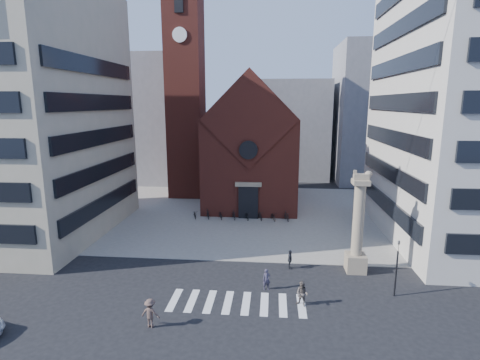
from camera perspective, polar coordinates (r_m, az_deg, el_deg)
name	(u,v)px	position (r m, az deg, el deg)	size (l,w,h in m)	color
ground	(234,283)	(30.68, -0.96, -15.37)	(120.00, 120.00, 0.00)	black
piazza	(249,213)	(48.31, 1.44, -5.09)	(46.00, 30.00, 0.05)	gray
zebra_crossing	(237,303)	(28.00, -0.47, -18.19)	(10.20, 3.20, 0.01)	white
church	(252,146)	(52.63, 1.91, 5.15)	(12.00, 16.65, 18.00)	maroon
campanile	(186,90)	(56.69, -8.29, 13.36)	(5.50, 5.50, 31.20)	maroon
building_left	(14,112)	(45.92, -31.20, 8.83)	(18.00, 20.00, 26.00)	tan
bg_block_left	(148,119)	(71.04, -13.88, 8.95)	(16.00, 14.00, 22.00)	gray
bg_block_mid	(290,129)	(72.40, 7.61, 7.64)	(14.00, 12.00, 18.00)	gray
bg_block_right	(382,114)	(71.77, 20.82, 9.36)	(16.00, 14.00, 24.00)	gray
lion_column	(358,232)	(32.71, 17.48, -7.60)	(1.63, 1.60, 8.68)	gray
traffic_light	(397,267)	(30.05, 22.76, -12.12)	(0.13, 0.16, 4.30)	black
pedestrian_0	(267,279)	(29.40, 4.06, -14.88)	(0.60, 0.39, 1.64)	#322E41
pedestrian_1	(302,294)	(27.57, 9.45, -16.75)	(0.87, 0.68, 1.80)	#594E47
pedestrian_2	(290,259)	(32.93, 7.62, -11.91)	(0.97, 0.40, 1.66)	#212228
pedestrian_3	(150,313)	(25.66, -13.50, -19.12)	(1.22, 0.70, 1.89)	brown
scooter_0	(195,214)	(46.47, -6.87, -5.20)	(0.64, 1.84, 0.97)	black
scooter_1	(208,214)	(46.15, -4.93, -5.20)	(0.50, 1.79, 1.07)	black
scooter_2	(221,215)	(45.92, -2.96, -5.33)	(0.64, 1.84, 0.97)	black
scooter_3	(234,215)	(45.72, -0.97, -5.33)	(0.50, 1.79, 1.07)	black
scooter_4	(247,216)	(45.60, 1.04, -5.44)	(0.64, 1.84, 0.97)	black
scooter_5	(260,216)	(45.50, 3.05, -5.43)	(0.50, 1.79, 1.07)	black
scooter_6	(273,216)	(45.49, 5.07, -5.53)	(0.64, 1.84, 0.97)	black
scooter_7	(286,216)	(45.51, 7.09, -5.50)	(0.50, 1.79, 1.07)	black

